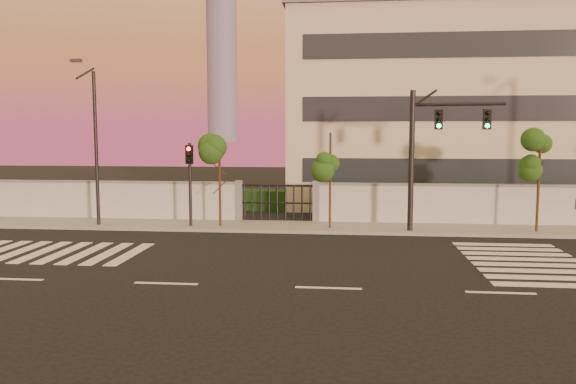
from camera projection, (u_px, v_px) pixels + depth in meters
The scene contains 13 objects.
ground at pixel (328, 288), 16.79m from camera, with size 120.00×120.00×0.00m, color black.
sidewalk at pixel (335, 227), 27.17m from camera, with size 60.00×3.00×0.15m, color gray.
perimeter_wall at pixel (338, 203), 28.54m from camera, with size 60.00×0.36×2.20m.
hedge_row at pixel (358, 202), 31.17m from camera, with size 41.00×4.25×1.80m.
institutional_building at pixel (476, 110), 36.99m from camera, with size 24.40×12.40×12.25m.
distant_skyscraper at pixel (222, 23), 293.95m from camera, with size 16.00×16.00×118.00m.
road_markings at pixel (289, 259), 20.66m from camera, with size 57.00×7.62×0.02m.
street_tree_c at pixel (220, 161), 26.94m from camera, with size 1.50×1.19×4.50m.
street_tree_d at pixel (331, 159), 26.37m from camera, with size 1.38×1.10×4.65m.
street_tree_e at pixel (540, 160), 25.35m from camera, with size 1.48×1.18×4.64m.
traffic_signal_main at pixel (430, 144), 25.45m from camera, with size 4.13×0.88×6.56m.
traffic_signal_secondary at pixel (190, 175), 26.93m from camera, with size 0.32×0.33×4.16m.
streetlight_west at pixel (94, 140), 27.06m from camera, with size 0.47×1.91×7.94m.
Camera 1 is at (0.47, -16.43, 4.62)m, focal length 35.00 mm.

